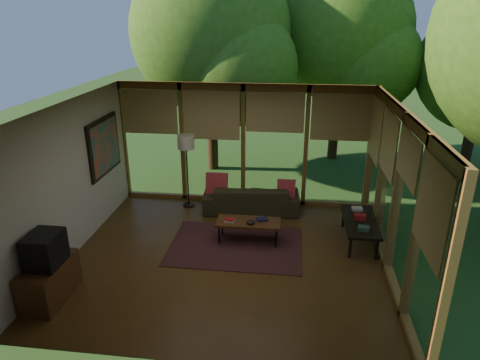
# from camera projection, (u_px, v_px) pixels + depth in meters

# --- Properties ---
(floor) EXTENTS (5.50, 5.50, 0.00)m
(floor) POSITION_uv_depth(u_px,v_px,m) (227.00, 257.00, 7.63)
(floor) COLOR brown
(floor) RESTS_ON ground
(ceiling) EXTENTS (5.50, 5.50, 0.00)m
(ceiling) POSITION_uv_depth(u_px,v_px,m) (225.00, 107.00, 6.65)
(ceiling) COLOR white
(ceiling) RESTS_ON ground
(wall_left) EXTENTS (0.04, 5.00, 2.70)m
(wall_left) POSITION_uv_depth(u_px,v_px,m) (70.00, 180.00, 7.45)
(wall_left) COLOR beige
(wall_left) RESTS_ON ground
(wall_front) EXTENTS (5.50, 0.04, 2.70)m
(wall_front) POSITION_uv_depth(u_px,v_px,m) (192.00, 271.00, 4.83)
(wall_front) COLOR beige
(wall_front) RESTS_ON ground
(window_wall_back) EXTENTS (5.50, 0.12, 2.70)m
(window_wall_back) POSITION_uv_depth(u_px,v_px,m) (243.00, 145.00, 9.45)
(window_wall_back) COLOR brown
(window_wall_back) RESTS_ON ground
(window_wall_right) EXTENTS (0.12, 5.00, 2.70)m
(window_wall_right) POSITION_uv_depth(u_px,v_px,m) (396.00, 195.00, 6.82)
(window_wall_right) COLOR brown
(window_wall_right) RESTS_ON ground
(tree_nw) EXTENTS (4.06, 4.06, 5.64)m
(tree_nw) POSITION_uv_depth(u_px,v_px,m) (211.00, 33.00, 10.81)
(tree_nw) COLOR #372514
(tree_nw) RESTS_ON ground
(tree_ne) EXTENTS (3.81, 3.81, 5.50)m
(tree_ne) POSITION_uv_depth(u_px,v_px,m) (342.00, 32.00, 11.73)
(tree_ne) COLOR #372514
(tree_ne) RESTS_ON ground
(rug) EXTENTS (2.45, 1.73, 0.01)m
(rug) POSITION_uv_depth(u_px,v_px,m) (236.00, 246.00, 8.01)
(rug) COLOR maroon
(rug) RESTS_ON floor
(sofa) EXTENTS (2.12, 0.96, 0.60)m
(sofa) POSITION_uv_depth(u_px,v_px,m) (251.00, 198.00, 9.34)
(sofa) COLOR #332E19
(sofa) RESTS_ON floor
(pillow_left) EXTENTS (0.46, 0.25, 0.49)m
(pillow_left) POSITION_uv_depth(u_px,v_px,m) (217.00, 184.00, 9.27)
(pillow_left) COLOR maroon
(pillow_left) RESTS_ON sofa
(pillow_right) EXTENTS (0.38, 0.20, 0.40)m
(pillow_right) POSITION_uv_depth(u_px,v_px,m) (286.00, 189.00, 9.11)
(pillow_right) COLOR maroon
(pillow_right) RESTS_ON sofa
(ct_book_lower) EXTENTS (0.20, 0.16, 0.03)m
(ct_book_lower) POSITION_uv_depth(u_px,v_px,m) (230.00, 221.00, 8.01)
(ct_book_lower) COLOR beige
(ct_book_lower) RESTS_ON coffee_table
(ct_book_upper) EXTENTS (0.18, 0.15, 0.03)m
(ct_book_upper) POSITION_uv_depth(u_px,v_px,m) (230.00, 219.00, 8.00)
(ct_book_upper) COLOR maroon
(ct_book_upper) RESTS_ON coffee_table
(ct_book_side) EXTENTS (0.25, 0.22, 0.03)m
(ct_book_side) POSITION_uv_depth(u_px,v_px,m) (262.00, 219.00, 8.06)
(ct_book_side) COLOR black
(ct_book_side) RESTS_ON coffee_table
(ct_bowl) EXTENTS (0.16, 0.16, 0.07)m
(ct_bowl) POSITION_uv_depth(u_px,v_px,m) (251.00, 222.00, 7.91)
(ct_bowl) COLOR black
(ct_bowl) RESTS_ON coffee_table
(media_cabinet) EXTENTS (0.50, 1.00, 0.60)m
(media_cabinet) POSITION_uv_depth(u_px,v_px,m) (50.00, 281.00, 6.43)
(media_cabinet) COLOR #543017
(media_cabinet) RESTS_ON floor
(television) EXTENTS (0.45, 0.55, 0.50)m
(television) POSITION_uv_depth(u_px,v_px,m) (45.00, 249.00, 6.23)
(television) COLOR black
(television) RESTS_ON media_cabinet
(console_book_a) EXTENTS (0.23, 0.18, 0.07)m
(console_book_a) POSITION_uv_depth(u_px,v_px,m) (363.00, 228.00, 7.61)
(console_book_a) COLOR #2F5243
(console_book_a) RESTS_ON side_console
(console_book_b) EXTENTS (0.22, 0.17, 0.10)m
(console_book_b) POSITION_uv_depth(u_px,v_px,m) (360.00, 217.00, 8.02)
(console_book_b) COLOR maroon
(console_book_b) RESTS_ON side_console
(console_book_c) EXTENTS (0.21, 0.16, 0.05)m
(console_book_c) POSITION_uv_depth(u_px,v_px,m) (357.00, 209.00, 8.40)
(console_book_c) COLOR beige
(console_book_c) RESTS_ON side_console
(floor_lamp) EXTENTS (0.36, 0.36, 1.65)m
(floor_lamp) POSITION_uv_depth(u_px,v_px,m) (186.00, 146.00, 9.18)
(floor_lamp) COLOR black
(floor_lamp) RESTS_ON floor
(coffee_table) EXTENTS (1.20, 0.50, 0.43)m
(coffee_table) POSITION_uv_depth(u_px,v_px,m) (248.00, 223.00, 8.03)
(coffee_table) COLOR #543017
(coffee_table) RESTS_ON floor
(side_console) EXTENTS (0.60, 1.40, 0.46)m
(side_console) POSITION_uv_depth(u_px,v_px,m) (360.00, 222.00, 8.01)
(side_console) COLOR black
(side_console) RESTS_ON floor
(wall_painting) EXTENTS (0.06, 1.35, 1.15)m
(wall_painting) POSITION_uv_depth(u_px,v_px,m) (104.00, 146.00, 8.67)
(wall_painting) COLOR black
(wall_painting) RESTS_ON wall_left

